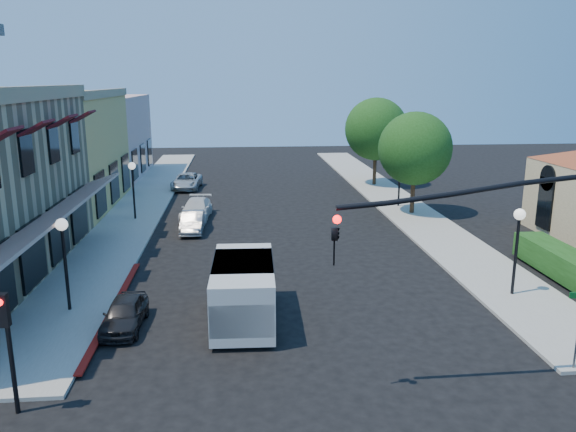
{
  "coord_description": "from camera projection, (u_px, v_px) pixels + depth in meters",
  "views": [
    {
      "loc": [
        -2.23,
        -11.94,
        8.36
      ],
      "look_at": [
        -0.08,
        11.61,
        2.6
      ],
      "focal_mm": 35.0,
      "sensor_mm": 36.0,
      "label": 1
    }
  ],
  "objects": [
    {
      "name": "ground",
      "position": [
        334.0,
        431.0,
        13.73
      ],
      "size": [
        120.0,
        120.0,
        0.0
      ],
      "primitive_type": "plane",
      "color": "black",
      "rests_on": "ground"
    },
    {
      "name": "lamppost_left_near",
      "position": [
        63.0,
        241.0,
        20.07
      ],
      "size": [
        0.44,
        0.44,
        3.57
      ],
      "color": "black",
      "rests_on": "ground"
    },
    {
      "name": "signal_mast_arm",
      "position": [
        548.0,
        247.0,
        14.73
      ],
      "size": [
        8.01,
        0.39,
        6.0
      ],
      "color": "black",
      "rests_on": "ground"
    },
    {
      "name": "parked_car_a",
      "position": [
        125.0,
        313.0,
        19.29
      ],
      "size": [
        1.37,
        3.19,
        1.07
      ],
      "primitive_type": "imported",
      "rotation": [
        0.0,
        0.0,
        -0.03
      ],
      "color": "black",
      "rests_on": "ground"
    },
    {
      "name": "parked_car_c",
      "position": [
        196.0,
        209.0,
        34.61
      ],
      "size": [
        1.98,
        4.2,
        1.18
      ],
      "primitive_type": "imported",
      "rotation": [
        0.0,
        0.0,
        -0.08
      ],
      "color": "silver",
      "rests_on": "ground"
    },
    {
      "name": "yellow_stucco_building",
      "position": [
        33.0,
        151.0,
        36.62
      ],
      "size": [
        10.0,
        12.0,
        7.6
      ],
      "primitive_type": "cube",
      "color": "tan",
      "rests_on": "ground"
    },
    {
      "name": "street_tree_b",
      "position": [
        376.0,
        129.0,
        44.4
      ],
      "size": [
        4.94,
        4.94,
        7.02
      ],
      "color": "#341F15",
      "rests_on": "ground"
    },
    {
      "name": "pink_stucco_building",
      "position": [
        82.0,
        138.0,
        48.3
      ],
      "size": [
        10.0,
        12.0,
        7.0
      ],
      "primitive_type": "cube",
      "color": "beige",
      "rests_on": "ground"
    },
    {
      "name": "secondary_signal",
      "position": [
        6.0,
        331.0,
        13.83
      ],
      "size": [
        0.28,
        0.42,
        3.32
      ],
      "color": "black",
      "rests_on": "ground"
    },
    {
      "name": "sidewalk_right",
      "position": [
        390.0,
        197.0,
        40.61
      ],
      "size": [
        3.5,
        50.0,
        0.12
      ],
      "primitive_type": "cube",
      "color": "#99968B",
      "rests_on": "ground"
    },
    {
      "name": "street_tree_a",
      "position": [
        415.0,
        149.0,
        34.8
      ],
      "size": [
        4.56,
        4.56,
        6.48
      ],
      "color": "#341F15",
      "rests_on": "ground"
    },
    {
      "name": "parked_car_b",
      "position": [
        193.0,
        222.0,
        31.55
      ],
      "size": [
        1.25,
        3.46,
        1.13
      ],
      "primitive_type": "imported",
      "rotation": [
        0.0,
        0.0,
        -0.02
      ],
      "color": "#ABADB0",
      "rests_on": "ground"
    },
    {
      "name": "curb_red_strip",
      "position": [
        114.0,
        311.0,
        20.86
      ],
      "size": [
        0.25,
        10.0,
        0.06
      ],
      "primitive_type": "cube",
      "color": "maroon",
      "rests_on": "ground"
    },
    {
      "name": "sidewalk_left",
      "position": [
        144.0,
        202.0,
        39.07
      ],
      "size": [
        3.5,
        50.0,
        0.12
      ],
      "primitive_type": "cube",
      "color": "#99968B",
      "rests_on": "ground"
    },
    {
      "name": "parked_car_d",
      "position": [
        187.0,
        181.0,
        44.0
      ],
      "size": [
        2.35,
        4.49,
        1.21
      ],
      "primitive_type": "imported",
      "rotation": [
        0.0,
        0.0,
        -0.08
      ],
      "color": "#B9BCBF",
      "rests_on": "ground"
    },
    {
      "name": "lamppost_right_far",
      "position": [
        400.0,
        167.0,
        37.06
      ],
      "size": [
        0.44,
        0.44,
        3.57
      ],
      "color": "black",
      "rests_on": "ground"
    },
    {
      "name": "lamppost_right_near",
      "position": [
        518.0,
        230.0,
        21.57
      ],
      "size": [
        0.44,
        0.44,
        3.57
      ],
      "color": "black",
      "rests_on": "ground"
    },
    {
      "name": "lamppost_left_far",
      "position": [
        133.0,
        176.0,
        33.62
      ],
      "size": [
        0.44,
        0.44,
        3.57
      ],
      "color": "black",
      "rests_on": "ground"
    },
    {
      "name": "white_van",
      "position": [
        243.0,
        288.0,
        19.64
      ],
      "size": [
        2.28,
        4.92,
        2.15
      ],
      "color": "beige",
      "rests_on": "ground"
    },
    {
      "name": "hedge",
      "position": [
        573.0,
        285.0,
        23.47
      ],
      "size": [
        1.4,
        8.0,
        1.1
      ],
      "primitive_type": "cube",
      "color": "#1B4513",
      "rests_on": "ground"
    }
  ]
}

